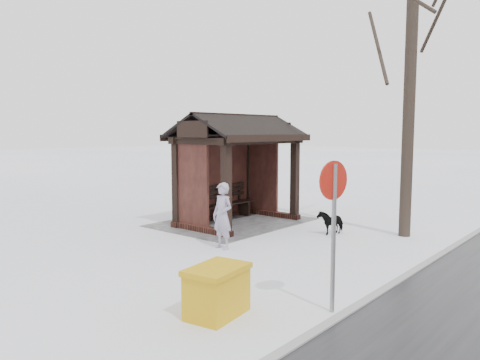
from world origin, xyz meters
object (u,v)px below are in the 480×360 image
bus_shelter (234,147)px  dog (331,222)px  road_sign (333,203)px  pedestrian (222,216)px  grit_bin (217,291)px

bus_shelter → dog: size_ratio=5.03×
dog → road_sign: (4.60, 2.62, 1.30)m
pedestrian → grit_bin: pedestrian is taller
grit_bin → road_sign: size_ratio=0.46×
pedestrian → grit_bin: size_ratio=1.46×
dog → road_sign: 5.45m
pedestrian → grit_bin: 3.81m
bus_shelter → pedestrian: (2.41, 1.77, -1.42)m
pedestrian → dog: size_ratio=2.07×
bus_shelter → grit_bin: 7.01m
road_sign → bus_shelter: bearing=-115.4°
road_sign → grit_bin: bearing=-33.2°
dog → road_sign: road_sign is taller
pedestrian → road_sign: (1.67, 3.68, 0.86)m
dog → grit_bin: bearing=-60.8°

